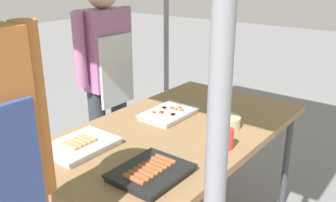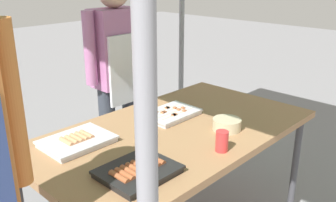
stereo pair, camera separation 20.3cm
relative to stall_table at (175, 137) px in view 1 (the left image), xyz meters
The scene contains 7 objects.
stall_table is the anchor object (origin of this frame).
tray_grilled_sausages 0.53m from the stall_table, 155.08° to the left, with size 0.34×0.26×0.05m.
tray_meat_skewers 0.19m from the stall_table, 49.49° to the left, with size 0.33×0.23×0.04m.
tray_pork_links 0.52m from the stall_table, 155.00° to the right, with size 0.32×0.26×0.05m.
condiment_bowl 0.30m from the stall_table, 48.81° to the right, with size 0.16×0.16×0.06m, color #BFB28C.
drink_cup_near_edge 0.36m from the stall_table, 96.08° to the right, with size 0.06×0.06×0.10m, color red.
vendor_woman 0.86m from the stall_table, 72.57° to the left, with size 0.52×0.23×1.54m.
Camera 1 is at (-1.52, -1.12, 1.59)m, focal length 39.88 mm.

